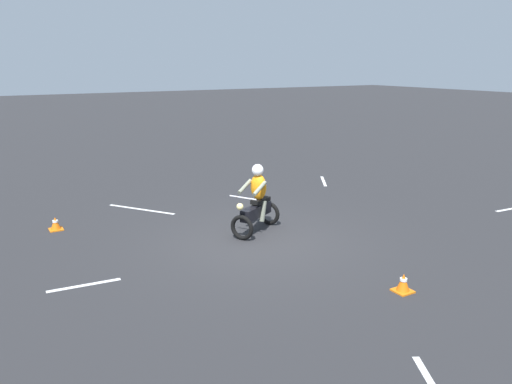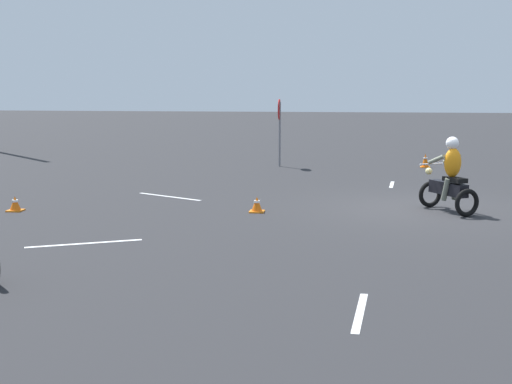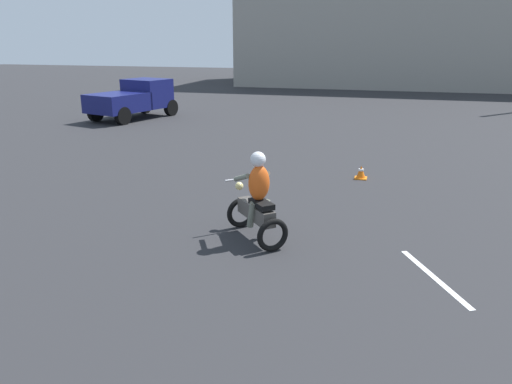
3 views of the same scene
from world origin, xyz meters
TOP-DOWN VIEW (x-y plane):
  - motorcycle_rider_background at (-7.51, 6.92)m, footprint 1.38×1.44m
  - pickup_truck at (-16.83, 19.43)m, footprint 3.00×4.50m
  - traffic_cone_far_right at (-5.97, 11.66)m, footprint 0.32×0.32m
  - lane_stripe_nw at (-4.44, 6.16)m, footprint 0.99×1.85m
  - building_backdrop at (-4.70, 41.09)m, footprint 25.21×10.96m

SIDE VIEW (x-z plane):
  - lane_stripe_nw at x=-4.44m, z-range 0.00..0.01m
  - traffic_cone_far_right at x=-5.97m, z-range -0.01..0.35m
  - motorcycle_rider_background at x=-7.51m, z-range -0.10..1.56m
  - pickup_truck at x=-16.83m, z-range 0.06..1.79m
  - building_backdrop at x=-4.70m, z-range 0.00..9.60m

